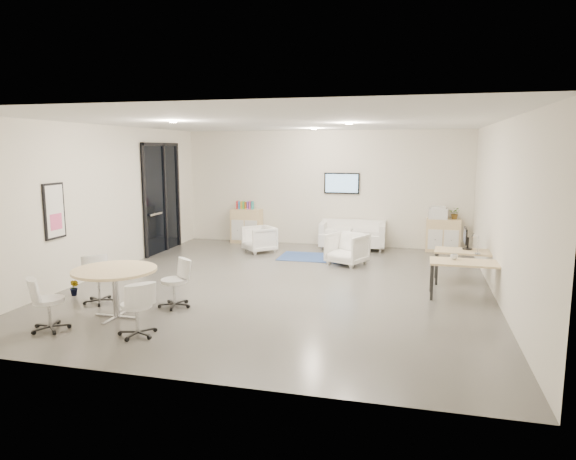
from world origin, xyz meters
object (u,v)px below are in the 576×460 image
(armchair_left, at_px, (259,238))
(desk_rear, at_px, (468,254))
(armchair_right, at_px, (347,247))
(desk_front, at_px, (467,265))
(loveseat, at_px, (352,236))
(round_table, at_px, (115,274))
(sideboard_left, at_px, (247,226))
(sideboard_right, at_px, (443,235))

(armchair_left, distance_m, desk_rear, 5.43)
(armchair_right, distance_m, desk_front, 3.34)
(loveseat, xyz_separation_m, armchair_left, (-2.32, -1.04, 0.02))
(armchair_left, height_order, round_table, round_table)
(armchair_left, distance_m, armchair_right, 2.61)
(armchair_right, relative_size, round_table, 0.62)
(loveseat, relative_size, round_table, 1.35)
(sideboard_left, height_order, desk_front, sideboard_left)
(sideboard_left, relative_size, desk_front, 0.74)
(desk_front, distance_m, round_table, 6.10)
(sideboard_left, height_order, round_table, sideboard_left)
(armchair_right, distance_m, desk_rear, 2.82)
(sideboard_left, xyz_separation_m, armchair_left, (0.77, -1.23, -0.11))
(sideboard_left, xyz_separation_m, armchair_right, (3.21, -2.15, -0.08))
(armchair_right, bearing_deg, round_table, -98.97)
(armchair_left, xyz_separation_m, desk_front, (4.92, -3.15, 0.24))
(sideboard_right, distance_m, armchair_right, 3.12)
(desk_front, bearing_deg, armchair_left, 147.97)
(desk_rear, bearing_deg, armchair_right, 160.52)
(armchair_right, bearing_deg, sideboard_left, 170.07)
(sideboard_right, distance_m, round_table, 8.73)
(armchair_left, height_order, desk_front, armchair_left)
(sideboard_right, height_order, armchair_right, sideboard_right)
(loveseat, xyz_separation_m, desk_front, (2.60, -4.19, 0.26))
(sideboard_right, distance_m, desk_rear, 3.29)
(armchair_left, relative_size, armchair_right, 0.91)
(desk_rear, bearing_deg, armchair_left, 161.77)
(desk_rear, xyz_separation_m, round_table, (-5.66, -3.65, 0.12))
(loveseat, bearing_deg, desk_rear, -51.83)
(sideboard_left, bearing_deg, armchair_left, -57.95)
(armchair_right, height_order, desk_front, armchair_right)
(loveseat, relative_size, armchair_right, 2.19)
(sideboard_right, relative_size, loveseat, 0.49)
(sideboard_right, height_order, armchair_left, sideboard_right)
(sideboard_left, relative_size, sideboard_right, 1.12)
(sideboard_left, distance_m, desk_rear, 6.65)
(desk_rear, bearing_deg, sideboard_left, 154.40)
(loveseat, bearing_deg, desk_front, -61.43)
(armchair_right, xyz_separation_m, desk_rear, (2.59, -1.11, 0.19))
(sideboard_left, relative_size, desk_rear, 0.74)
(armchair_left, bearing_deg, desk_rear, 24.48)
(sideboard_left, relative_size, armchair_left, 1.31)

